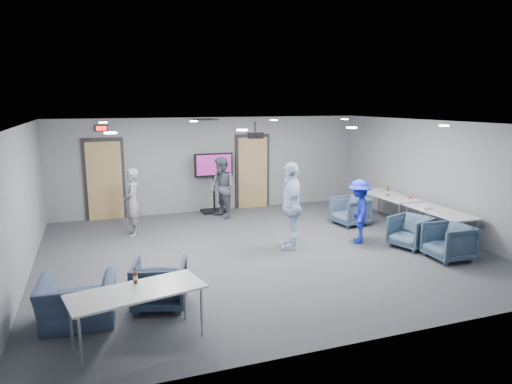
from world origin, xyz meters
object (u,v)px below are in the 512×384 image
object	(u,v)px
chair_right_a	(350,211)
chair_right_b	(410,232)
person_b	(222,188)
chair_right_c	(448,242)
person_a	(132,202)
chair_front_b	(78,302)
bottle_front	(135,277)
projector	(255,135)
tv_stand	(214,179)
table_front_left	(137,294)
chair_front_a	(160,284)
table_right_a	(389,196)
person_d	(359,211)
person_c	(291,206)
table_right_b	(440,213)
bottle_right	(388,192)

from	to	relation	value
chair_right_a	chair_right_b	distance (m)	2.09
person_b	chair_right_c	xyz separation A→B (m)	(3.37, -4.79, -0.47)
person_a	chair_front_b	size ratio (longest dim) A/B	1.55
person_a	bottle_front	distance (m)	4.87
chair_right_c	projector	bearing A→B (deg)	-127.78
tv_stand	projector	world-z (taller)	projector
table_front_left	tv_stand	bearing A→B (deg)	55.07
person_b	chair_front_b	distance (m)	6.33
bottle_front	chair_front_a	bearing A→B (deg)	61.38
person_a	chair_front_b	bearing A→B (deg)	-8.02
chair_right_c	chair_front_b	distance (m)	6.96
person_b	table_right_a	bearing A→B (deg)	47.29
person_b	projector	distance (m)	2.64
person_d	chair_right_b	xyz separation A→B (m)	(0.87, -0.71, -0.37)
person_a	person_b	world-z (taller)	person_b
person_c	chair_right_c	size ratio (longest dim) A/B	2.35
person_b	table_right_a	xyz separation A→B (m)	(4.02, -1.89, -0.15)
person_d	projector	xyz separation A→B (m)	(-2.09, 1.05, 1.69)
chair_front_b	table_front_left	bearing A→B (deg)	138.22
chair_right_b	bottle_front	distance (m)	6.28
person_a	projector	size ratio (longest dim) A/B	3.84
chair_right_b	table_right_a	xyz separation A→B (m)	(0.86, 1.99, 0.34)
chair_right_b	table_front_left	world-z (taller)	table_front_left
table_right_a	chair_right_a	bearing A→B (deg)	85.46
chair_right_b	table_right_b	bearing A→B (deg)	77.47
chair_right_a	chair_front_b	bearing A→B (deg)	-69.94
person_b	chair_front_a	bearing A→B (deg)	-43.17
person_c	table_front_left	bearing A→B (deg)	-32.43
person_c	table_right_b	world-z (taller)	person_c
person_b	chair_front_a	world-z (taller)	person_b
person_a	table_right_a	xyz separation A→B (m)	(6.46, -0.99, -0.12)
table_right_a	projector	xyz separation A→B (m)	(-3.82, -0.22, 1.72)
person_d	person_c	bearing A→B (deg)	-66.24
person_c	chair_right_a	size ratio (longest dim) A/B	2.34
chair_right_a	table_front_left	bearing A→B (deg)	-61.35
table_right_a	bottle_right	size ratio (longest dim) A/B	7.44
person_a	tv_stand	xyz separation A→B (m)	(2.41, 1.65, 0.16)
table_front_left	bottle_front	xyz separation A→B (m)	(0.01, 0.24, 0.13)
person_a	chair_front_a	bearing A→B (deg)	7.36
person_b	chair_right_b	bearing A→B (deg)	21.66
bottle_right	table_right_a	bearing A→B (deg)	41.77
person_a	projector	bearing A→B (deg)	72.22
person_c	bottle_right	distance (m)	3.39
person_a	bottle_front	size ratio (longest dim) A/B	6.86
chair_front_a	table_right_a	bearing A→B (deg)	-138.49
table_right_b	table_front_left	world-z (taller)	same
person_c	bottle_right	world-z (taller)	person_c
chair_right_a	table_right_b	world-z (taller)	chair_right_a
bottle_right	tv_stand	bearing A→B (deg)	145.34
chair_right_c	person_c	bearing A→B (deg)	-121.00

